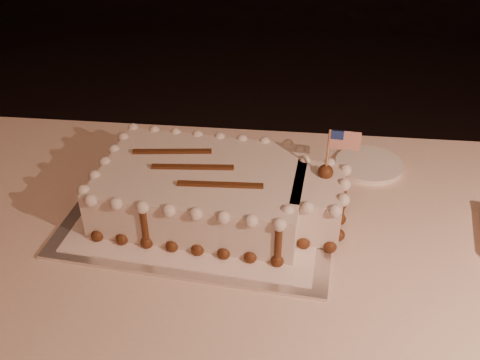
# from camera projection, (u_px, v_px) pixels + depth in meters

# --- Properties ---
(banquet_table) EXTENTS (2.40, 0.80, 0.75)m
(banquet_table) POSITION_uv_depth(u_px,v_px,m) (277.00, 337.00, 1.37)
(banquet_table) COLOR beige
(banquet_table) RESTS_ON ground
(cake_board) EXTENTS (0.61, 0.48, 0.01)m
(cake_board) POSITION_uv_depth(u_px,v_px,m) (204.00, 210.00, 1.18)
(cake_board) COLOR silver
(cake_board) RESTS_ON banquet_table
(doily) EXTENTS (0.54, 0.43, 0.00)m
(doily) POSITION_uv_depth(u_px,v_px,m) (204.00, 208.00, 1.18)
(doily) COLOR white
(doily) RESTS_ON cake_board
(sheet_cake) EXTENTS (0.56, 0.35, 0.21)m
(sheet_cake) POSITION_uv_depth(u_px,v_px,m) (217.00, 191.00, 1.15)
(sheet_cake) COLOR silver
(sheet_cake) RESTS_ON doily
(side_plate) EXTENTS (0.17, 0.17, 0.01)m
(side_plate) POSITION_uv_depth(u_px,v_px,m) (369.00, 165.00, 1.33)
(side_plate) COLOR white
(side_plate) RESTS_ON banquet_table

